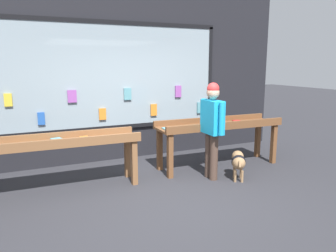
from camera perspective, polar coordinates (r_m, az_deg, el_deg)
name	(u,v)px	position (r m, az deg, el deg)	size (l,w,h in m)	color
ground_plane	(172,197)	(5.07, 0.78, -12.29)	(40.00, 40.00, 0.00)	#2D2D33
shopfront_facade	(119,73)	(6.87, -8.50, 9.05)	(7.38, 0.29, 3.60)	black
display_table_left	(60,147)	(5.38, -18.24, -3.46)	(2.48, 0.65, 0.89)	brown
display_table_right	(219,129)	(6.37, 8.85, -0.48)	(2.49, 0.74, 0.93)	brown
person_browsing	(212,123)	(5.64, 7.71, 0.44)	(0.23, 0.66, 1.67)	#4C382D
small_dog	(238,161)	(5.82, 12.16, -6.04)	(0.40, 0.50, 0.47)	#99724C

